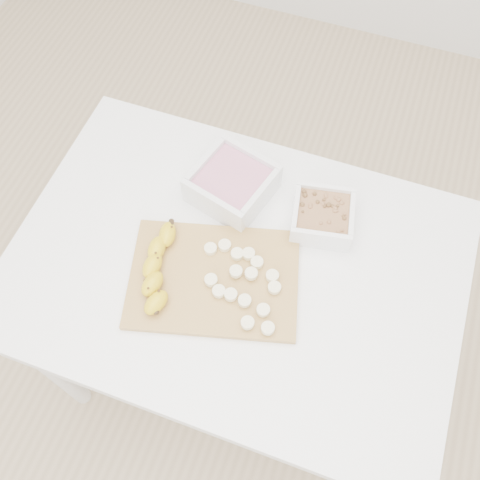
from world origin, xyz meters
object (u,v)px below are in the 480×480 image
(table, at_px, (236,282))
(bowl_yogurt, at_px, (232,183))
(bowl_granola, at_px, (322,216))
(cutting_board, at_px, (214,279))
(banana, at_px, (158,269))

(table, xyz_separation_m, bowl_yogurt, (-0.07, 0.17, 0.14))
(bowl_granola, bearing_deg, cutting_board, -129.85)
(bowl_granola, relative_size, cutting_board, 0.43)
(bowl_granola, relative_size, banana, 0.74)
(cutting_board, distance_m, banana, 0.12)
(banana, bearing_deg, cutting_board, 10.91)
(cutting_board, bearing_deg, table, 59.40)
(bowl_yogurt, distance_m, cutting_board, 0.23)
(bowl_yogurt, xyz_separation_m, cutting_board, (0.04, -0.23, -0.03))
(banana, bearing_deg, bowl_yogurt, 70.11)
(bowl_yogurt, bearing_deg, cutting_board, -80.06)
(table, bearing_deg, banana, -150.66)
(table, distance_m, banana, 0.21)
(cutting_board, bearing_deg, bowl_granola, 50.15)
(cutting_board, height_order, banana, banana)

